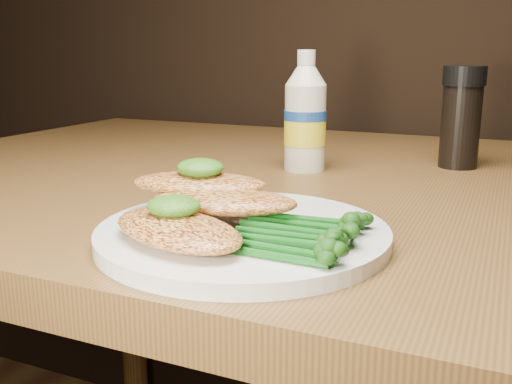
% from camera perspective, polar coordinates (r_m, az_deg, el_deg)
% --- Properties ---
extents(plate, '(0.24, 0.24, 0.01)m').
position_cam_1_polar(plate, '(0.47, -1.29, -4.13)').
color(plate, silver).
rests_on(plate, dining_table).
extents(chicken_front, '(0.14, 0.11, 0.02)m').
position_cam_1_polar(chicken_front, '(0.43, -7.75, -3.67)').
color(chicken_front, '#F19A4C').
rests_on(chicken_front, plate).
extents(chicken_mid, '(0.13, 0.09, 0.02)m').
position_cam_1_polar(chicken_mid, '(0.48, -3.14, -0.92)').
color(chicken_mid, '#F19A4C').
rests_on(chicken_mid, plate).
extents(chicken_back, '(0.13, 0.09, 0.02)m').
position_cam_1_polar(chicken_back, '(0.51, -5.66, 0.83)').
color(chicken_back, '#F19A4C').
rests_on(chicken_back, plate).
extents(pesto_front, '(0.04, 0.04, 0.02)m').
position_cam_1_polar(pesto_front, '(0.44, -8.11, -1.37)').
color(pesto_front, '#0F3608').
rests_on(pesto_front, chicken_front).
extents(pesto_back, '(0.05, 0.05, 0.02)m').
position_cam_1_polar(pesto_back, '(0.50, -5.51, 2.39)').
color(pesto_back, '#0F3608').
rests_on(pesto_back, chicken_back).
extents(broccolini_bundle, '(0.12, 0.10, 0.02)m').
position_cam_1_polar(broccolini_bundle, '(0.44, 3.43, -3.73)').
color(broccolini_bundle, '#125215').
rests_on(broccolini_bundle, plate).
extents(mayo_bottle, '(0.07, 0.07, 0.15)m').
position_cam_1_polar(mayo_bottle, '(0.74, 4.88, 7.93)').
color(mayo_bottle, beige).
rests_on(mayo_bottle, dining_table).
extents(pepper_grinder, '(0.07, 0.07, 0.13)m').
position_cam_1_polar(pepper_grinder, '(0.81, 19.54, 6.92)').
color(pepper_grinder, black).
rests_on(pepper_grinder, dining_table).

